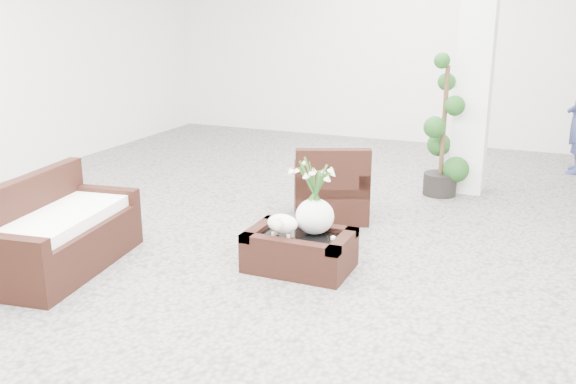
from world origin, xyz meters
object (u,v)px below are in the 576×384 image
at_px(armchair, 331,180).
at_px(loveseat, 61,224).
at_px(coffee_table, 300,252).
at_px(topiary, 444,127).

bearing_deg(armchair, loveseat, 29.82).
xyz_separation_m(coffee_table, armchair, (-0.24, 1.47, 0.26)).
xyz_separation_m(loveseat, topiary, (2.65, 3.60, 0.43)).
bearing_deg(armchair, topiary, -149.35).
height_order(coffee_table, topiary, topiary).
distance_m(coffee_table, armchair, 1.51).
bearing_deg(loveseat, topiary, -44.15).
bearing_deg(loveseat, armchair, -44.46).
distance_m(coffee_table, loveseat, 2.10).
height_order(armchair, loveseat, armchair).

